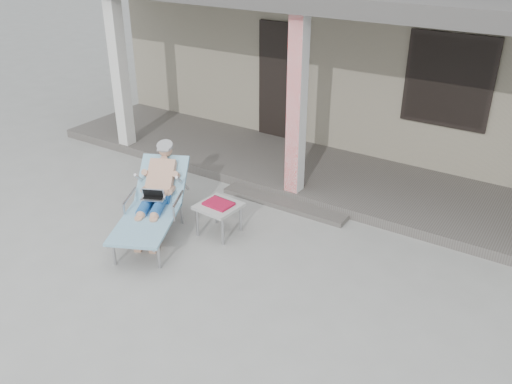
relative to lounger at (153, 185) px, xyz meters
The scene contains 7 objects.
ground 1.33m from the lounger, 14.24° to the right, with size 60.00×60.00×0.00m, color #9E9E99.
house 6.39m from the lounger, 80.00° to the left, with size 10.40×5.40×3.30m.
porch_deck 3.00m from the lounger, 68.09° to the left, with size 10.00×2.00×0.15m, color #605B56.
porch_overhang 3.55m from the lounger, 67.68° to the left, with size 10.00×2.30×2.85m.
porch_step 2.03m from the lounger, 55.14° to the left, with size 2.00×0.30×0.07m, color #605B56.
lounger is the anchor object (origin of this frame).
side_table 0.92m from the lounger, 28.69° to the left, with size 0.56×0.56×0.47m.
Camera 1 is at (3.52, -4.37, 3.86)m, focal length 38.00 mm.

